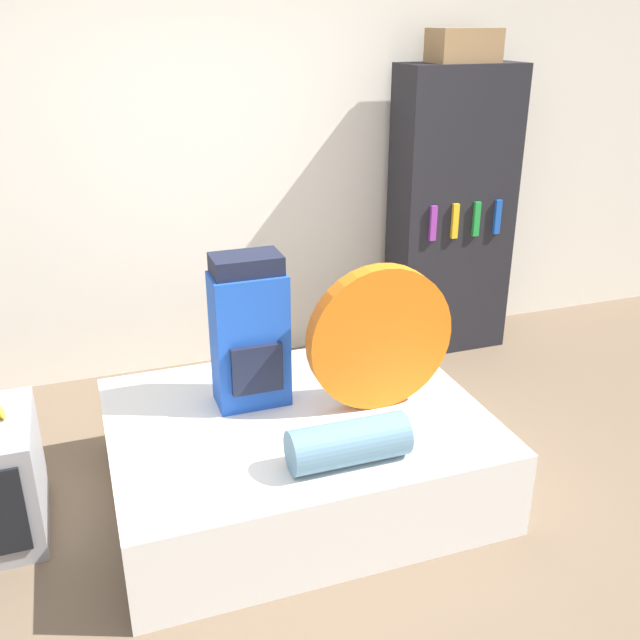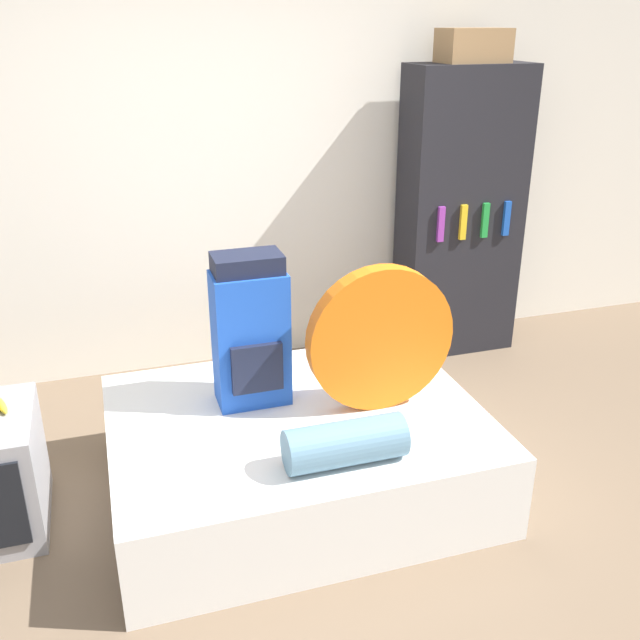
# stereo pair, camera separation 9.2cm
# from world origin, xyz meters

# --- Properties ---
(ground_plane) EXTENTS (16.00, 16.00, 0.00)m
(ground_plane) POSITION_xyz_m (0.00, 0.00, 0.00)
(ground_plane) COLOR brown
(wall_back) EXTENTS (8.00, 0.05, 2.60)m
(wall_back) POSITION_xyz_m (0.00, 2.04, 1.30)
(wall_back) COLOR silver
(wall_back) RESTS_ON ground_plane
(bed) EXTENTS (1.67, 1.30, 0.40)m
(bed) POSITION_xyz_m (-0.07, 0.52, 0.20)
(bed) COLOR white
(bed) RESTS_ON ground_plane
(backpack) EXTENTS (0.33, 0.24, 0.72)m
(backpack) POSITION_xyz_m (-0.23, 0.70, 0.75)
(backpack) COLOR blue
(backpack) RESTS_ON bed
(tent_bag) EXTENTS (0.68, 0.09, 0.68)m
(tent_bag) POSITION_xyz_m (0.32, 0.48, 0.74)
(tent_bag) COLOR orange
(tent_bag) RESTS_ON bed
(sleeping_roll) EXTENTS (0.49, 0.18, 0.18)m
(sleeping_roll) POSITION_xyz_m (0.02, 0.08, 0.50)
(sleeping_roll) COLOR #5B849E
(sleeping_roll) RESTS_ON bed
(bookshelf) EXTENTS (0.75, 0.37, 1.82)m
(bookshelf) POSITION_xyz_m (1.38, 1.76, 0.91)
(bookshelf) COLOR black
(bookshelf) RESTS_ON ground_plane
(cardboard_box) EXTENTS (0.39, 0.25, 0.19)m
(cardboard_box) POSITION_xyz_m (1.37, 1.75, 1.92)
(cardboard_box) COLOR #99754C
(cardboard_box) RESTS_ON bookshelf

